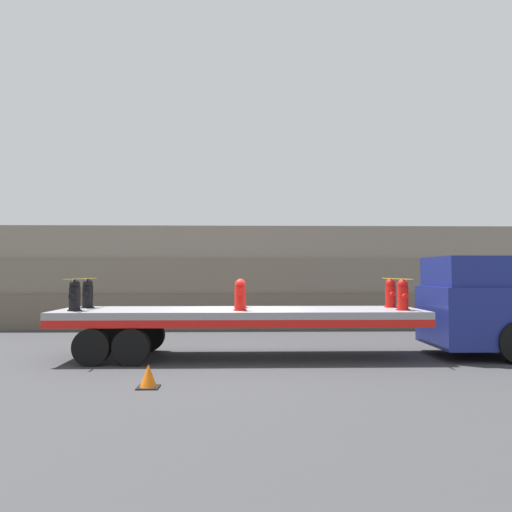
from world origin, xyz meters
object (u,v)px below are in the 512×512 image
(truck_cab, at_px, (480,306))
(fire_hydrant_black_near_0, at_px, (75,296))
(fire_hydrant_red_near_1, at_px, (240,295))
(traffic_cone, at_px, (148,376))
(fire_hydrant_red_far_1, at_px, (240,294))
(flatbed_trailer, at_px, (220,318))
(fire_hydrant_red_near_2, at_px, (403,295))
(fire_hydrant_red_far_2, at_px, (391,294))
(fire_hydrant_black_far_0, at_px, (88,294))

(truck_cab, distance_m, fire_hydrant_black_near_0, 11.05)
(fire_hydrant_red_near_1, relative_size, traffic_cone, 1.73)
(fire_hydrant_red_near_1, distance_m, traffic_cone, 3.85)
(fire_hydrant_black_near_0, distance_m, fire_hydrant_red_far_1, 4.48)
(truck_cab, height_order, fire_hydrant_red_far_1, truck_cab)
(flatbed_trailer, xyz_separation_m, fire_hydrant_red_near_2, (4.91, -0.55, 0.64))
(fire_hydrant_red_near_1, bearing_deg, fire_hydrant_red_far_2, 14.23)
(fire_hydrant_red_near_2, bearing_deg, fire_hydrant_red_far_1, 165.77)
(fire_hydrant_black_near_0, bearing_deg, fire_hydrant_black_far_0, 90.00)
(flatbed_trailer, bearing_deg, truck_cab, 0.00)
(fire_hydrant_black_near_0, height_order, traffic_cone, fire_hydrant_black_near_0)
(fire_hydrant_red_near_1, height_order, fire_hydrant_red_near_2, same)
(truck_cab, height_order, flatbed_trailer, truck_cab)
(truck_cab, xyz_separation_m, fire_hydrant_black_near_0, (-11.04, -0.55, 0.33))
(fire_hydrant_black_far_0, relative_size, fire_hydrant_red_near_1, 1.00)
(fire_hydrant_black_near_0, height_order, fire_hydrant_black_far_0, same)
(fire_hydrant_red_far_2, xyz_separation_m, traffic_cone, (-6.18, -4.13, -1.49))
(truck_cab, height_order, fire_hydrant_black_near_0, truck_cab)
(fire_hydrant_red_near_1, height_order, traffic_cone, fire_hydrant_red_near_1)
(fire_hydrant_red_near_2, bearing_deg, truck_cab, 13.19)
(flatbed_trailer, bearing_deg, fire_hydrant_black_near_0, -171.71)
(fire_hydrant_red_near_1, bearing_deg, fire_hydrant_black_near_0, 180.00)
(fire_hydrant_black_near_0, xyz_separation_m, fire_hydrant_red_far_1, (4.34, 1.10, 0.00))
(fire_hydrant_red_far_1, height_order, traffic_cone, fire_hydrant_red_far_1)
(fire_hydrant_black_near_0, xyz_separation_m, fire_hydrant_red_far_2, (8.69, 1.10, 0.00))
(truck_cab, height_order, fire_hydrant_red_near_1, truck_cab)
(fire_hydrant_black_near_0, relative_size, fire_hydrant_red_near_2, 1.00)
(flatbed_trailer, height_order, fire_hydrant_black_near_0, fire_hydrant_black_near_0)
(flatbed_trailer, relative_size, traffic_cone, 20.68)
(fire_hydrant_black_near_0, xyz_separation_m, fire_hydrant_black_far_0, (0.00, 1.10, 0.00))
(flatbed_trailer, height_order, traffic_cone, flatbed_trailer)
(truck_cab, relative_size, fire_hydrant_black_far_0, 3.34)
(fire_hydrant_red_far_1, relative_size, fire_hydrant_red_far_2, 1.00)
(truck_cab, xyz_separation_m, traffic_cone, (-8.53, -3.58, -1.16))
(flatbed_trailer, xyz_separation_m, fire_hydrant_red_near_1, (0.56, -0.55, 0.64))
(fire_hydrant_red_far_1, relative_size, fire_hydrant_red_near_2, 1.00)
(fire_hydrant_black_near_0, distance_m, fire_hydrant_red_near_1, 4.34)
(truck_cab, xyz_separation_m, fire_hydrant_red_near_2, (-2.35, -0.55, 0.33))
(fire_hydrant_black_near_0, distance_m, fire_hydrant_red_near_2, 8.69)
(fire_hydrant_red_far_1, height_order, fire_hydrant_red_near_2, same)
(fire_hydrant_black_far_0, bearing_deg, fire_hydrant_red_near_1, -14.23)
(truck_cab, relative_size, fire_hydrant_red_near_2, 3.34)
(traffic_cone, bearing_deg, truck_cab, 22.79)
(fire_hydrant_red_far_1, bearing_deg, flatbed_trailer, -135.60)
(fire_hydrant_red_near_2, bearing_deg, fire_hydrant_black_near_0, 180.00)
(truck_cab, bearing_deg, fire_hydrant_black_far_0, 177.14)
(fire_hydrant_red_far_1, height_order, fire_hydrant_red_far_2, same)
(truck_cab, bearing_deg, fire_hydrant_red_near_1, -175.30)
(traffic_cone, bearing_deg, fire_hydrant_red_far_2, 33.78)
(fire_hydrant_red_near_2, relative_size, fire_hydrant_red_far_2, 1.00)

